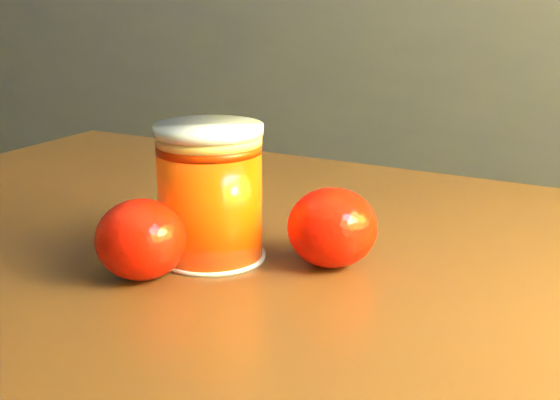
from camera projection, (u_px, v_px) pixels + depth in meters
The scene contains 5 objects.
kitchen_counter at pixel (259, 138), 2.24m from camera, with size 3.15×0.60×0.90m, color #4D4D52.
table at pixel (267, 365), 0.63m from camera, with size 0.95×0.68×0.70m.
juice_glass at pixel (210, 194), 0.59m from camera, with size 0.08×0.08×0.10m.
orange_front at pixel (332, 228), 0.58m from camera, with size 0.07×0.07×0.06m, color #FF1905.
orange_back at pixel (141, 239), 0.56m from camera, with size 0.07×0.07×0.06m, color #FF1905.
Camera 1 is at (1.06, -0.48, 0.92)m, focal length 50.00 mm.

